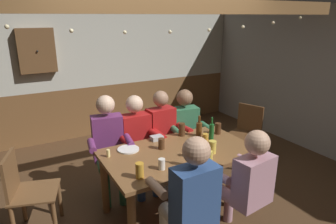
{
  "coord_description": "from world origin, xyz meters",
  "views": [
    {
      "loc": [
        -1.54,
        -2.55,
        2.15
      ],
      "look_at": [
        0.0,
        0.21,
        1.13
      ],
      "focal_mm": 31.95,
      "sensor_mm": 36.0,
      "label": 1
    }
  ],
  "objects_px": {
    "bottle_1": "(199,129)",
    "pint_glass_4": "(182,130)",
    "pint_glass_1": "(209,156)",
    "pint_glass_5": "(140,171)",
    "plate_0": "(128,149)",
    "bottle_2": "(190,157)",
    "person_0": "(109,143)",
    "wall_dart_cabinet": "(37,51)",
    "chair_empty_near_right": "(26,191)",
    "person_3": "(186,129)",
    "pint_glass_3": "(218,128)",
    "person_2": "(164,134)",
    "person_1": "(138,139)",
    "dining_table": "(179,160)",
    "pint_glass_2": "(162,164)",
    "pint_glass_7": "(161,144)",
    "person_5": "(246,181)",
    "condiment_caddy": "(157,138)",
    "person_4": "(190,197)",
    "pint_glass_0": "(212,147)",
    "pint_glass_8": "(190,152)",
    "pint_glass_6": "(205,139)",
    "bottle_0": "(212,131)",
    "chair_empty_near_left": "(246,132)"
  },
  "relations": [
    {
      "from": "dining_table",
      "to": "pint_glass_2",
      "type": "bearing_deg",
      "value": -144.06
    },
    {
      "from": "person_3",
      "to": "person_5",
      "type": "xyz_separation_m",
      "value": [
        -0.22,
        -1.4,
        -0.0
      ]
    },
    {
      "from": "chair_empty_near_left",
      "to": "plate_0",
      "type": "distance_m",
      "value": 2.03
    },
    {
      "from": "chair_empty_near_right",
      "to": "pint_glass_5",
      "type": "bearing_deg",
      "value": 66.95
    },
    {
      "from": "pint_glass_0",
      "to": "pint_glass_4",
      "type": "height_order",
      "value": "pint_glass_4"
    },
    {
      "from": "person_2",
      "to": "pint_glass_4",
      "type": "relative_size",
      "value": 7.87
    },
    {
      "from": "bottle_2",
      "to": "pint_glass_2",
      "type": "bearing_deg",
      "value": 163.91
    },
    {
      "from": "pint_glass_0",
      "to": "pint_glass_3",
      "type": "xyz_separation_m",
      "value": [
        0.39,
        0.41,
        0.0
      ]
    },
    {
      "from": "bottle_0",
      "to": "bottle_2",
      "type": "relative_size",
      "value": 1.03
    },
    {
      "from": "person_3",
      "to": "pint_glass_4",
      "type": "height_order",
      "value": "person_3"
    },
    {
      "from": "person_3",
      "to": "bottle_1",
      "type": "bearing_deg",
      "value": 85.9
    },
    {
      "from": "person_5",
      "to": "plate_0",
      "type": "height_order",
      "value": "person_5"
    },
    {
      "from": "person_0",
      "to": "person_1",
      "type": "bearing_deg",
      "value": -172.35
    },
    {
      "from": "wall_dart_cabinet",
      "to": "bottle_0",
      "type": "bearing_deg",
      "value": -59.85
    },
    {
      "from": "bottle_0",
      "to": "bottle_1",
      "type": "bearing_deg",
      "value": 113.03
    },
    {
      "from": "pint_glass_2",
      "to": "condiment_caddy",
      "type": "bearing_deg",
      "value": 66.64
    },
    {
      "from": "pint_glass_4",
      "to": "pint_glass_7",
      "type": "height_order",
      "value": "pint_glass_4"
    },
    {
      "from": "person_0",
      "to": "person_5",
      "type": "height_order",
      "value": "person_0"
    },
    {
      "from": "bottle_2",
      "to": "pint_glass_5",
      "type": "xyz_separation_m",
      "value": [
        -0.52,
        0.03,
        -0.02
      ]
    },
    {
      "from": "person_0",
      "to": "pint_glass_5",
      "type": "relative_size",
      "value": 8.65
    },
    {
      "from": "bottle_1",
      "to": "person_4",
      "type": "bearing_deg",
      "value": -128.02
    },
    {
      "from": "pint_glass_2",
      "to": "person_4",
      "type": "bearing_deg",
      "value": -86.56
    },
    {
      "from": "pint_glass_5",
      "to": "pint_glass_6",
      "type": "bearing_deg",
      "value": 17.73
    },
    {
      "from": "person_1",
      "to": "person_2",
      "type": "height_order",
      "value": "person_2"
    },
    {
      "from": "chair_empty_near_right",
      "to": "condiment_caddy",
      "type": "distance_m",
      "value": 1.48
    },
    {
      "from": "person_0",
      "to": "person_2",
      "type": "distance_m",
      "value": 0.75
    },
    {
      "from": "pint_glass_1",
      "to": "pint_glass_7",
      "type": "height_order",
      "value": "pint_glass_7"
    },
    {
      "from": "person_3",
      "to": "pint_glass_4",
      "type": "distance_m",
      "value": 0.47
    },
    {
      "from": "bottle_1",
      "to": "pint_glass_6",
      "type": "distance_m",
      "value": 0.28
    },
    {
      "from": "bottle_1",
      "to": "pint_glass_4",
      "type": "distance_m",
      "value": 0.21
    },
    {
      "from": "pint_glass_7",
      "to": "wall_dart_cabinet",
      "type": "relative_size",
      "value": 0.17
    },
    {
      "from": "pint_glass_1",
      "to": "pint_glass_5",
      "type": "height_order",
      "value": "pint_glass_5"
    },
    {
      "from": "pint_glass_4",
      "to": "pint_glass_6",
      "type": "relative_size",
      "value": 1.16
    },
    {
      "from": "plate_0",
      "to": "bottle_2",
      "type": "height_order",
      "value": "bottle_2"
    },
    {
      "from": "person_2",
      "to": "bottle_1",
      "type": "xyz_separation_m",
      "value": [
        0.25,
        -0.44,
        0.18
      ]
    },
    {
      "from": "pint_glass_3",
      "to": "person_2",
      "type": "bearing_deg",
      "value": 133.92
    },
    {
      "from": "dining_table",
      "to": "pint_glass_0",
      "type": "height_order",
      "value": "pint_glass_0"
    },
    {
      "from": "person_2",
      "to": "person_0",
      "type": "bearing_deg",
      "value": -4.38
    },
    {
      "from": "pint_glass_8",
      "to": "pint_glass_6",
      "type": "bearing_deg",
      "value": 28.01
    },
    {
      "from": "person_4",
      "to": "pint_glass_8",
      "type": "distance_m",
      "value": 0.66
    },
    {
      "from": "chair_empty_near_right",
      "to": "pint_glass_8",
      "type": "bearing_deg",
      "value": 84.77
    },
    {
      "from": "pint_glass_2",
      "to": "person_2",
      "type": "bearing_deg",
      "value": 60.5
    },
    {
      "from": "person_3",
      "to": "pint_glass_0",
      "type": "distance_m",
      "value": 0.95
    },
    {
      "from": "wall_dart_cabinet",
      "to": "pint_glass_2",
      "type": "bearing_deg",
      "value": -77.41
    },
    {
      "from": "plate_0",
      "to": "person_3",
      "type": "bearing_deg",
      "value": 21.62
    },
    {
      "from": "dining_table",
      "to": "chair_empty_near_right",
      "type": "height_order",
      "value": "chair_empty_near_right"
    },
    {
      "from": "person_0",
      "to": "wall_dart_cabinet",
      "type": "xyz_separation_m",
      "value": [
        -0.46,
        2.01,
        0.92
      ]
    },
    {
      "from": "person_3",
      "to": "person_1",
      "type": "bearing_deg",
      "value": 9.16
    },
    {
      "from": "person_5",
      "to": "pint_glass_4",
      "type": "bearing_deg",
      "value": 86.59
    },
    {
      "from": "dining_table",
      "to": "pint_glass_7",
      "type": "height_order",
      "value": "pint_glass_7"
    }
  ]
}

